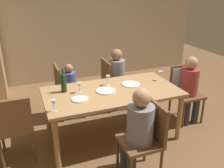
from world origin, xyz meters
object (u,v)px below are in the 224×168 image
Objects in this scene: dining_table at (112,96)px; person_man_guest at (138,128)px; wine_glass_near_left at (79,85)px; chair_far_right at (112,81)px; dinner_plate_guest_left at (106,91)px; person_man_bearded at (118,74)px; chair_far_left at (65,87)px; wine_glass_near_right at (108,78)px; chair_right_end at (184,85)px; chair_near at (147,135)px; wine_glass_far at (160,74)px; chair_left_end at (14,125)px; person_woman_host at (190,85)px; wine_bottle_tall_green at (64,82)px; dinner_plate_host at (131,84)px; person_child_small at (71,85)px; dinner_plate_guest_right at (80,99)px; wine_glass_centre at (54,103)px.

person_man_guest reaches higher than dining_table.
dining_table is 12.74× the size of wine_glass_near_left.
dinner_plate_guest_left is (-0.43, -0.86, 0.22)m from chair_far_right.
person_man_bearded is at bearing -15.32° from person_man_guest.
chair_far_left is 0.99m from dinner_plate_guest_left.
chair_right_end is at bearing -4.21° from wine_glass_near_right.
chair_near is at bearing 38.76° from chair_right_end.
wine_glass_near_left is at bearing -165.55° from wine_glass_near_right.
person_man_bearded is (0.11, -0.00, 0.11)m from chair_far_right.
chair_near is 6.17× the size of wine_glass_far.
dining_table is 6.85× the size of dinner_plate_guest_left.
chair_near is 1.00× the size of chair_left_end.
chair_left_end is at bearing -40.31° from chair_far_left.
person_man_guest is (-1.36, -0.85, 0.01)m from person_woman_host.
person_woman_host is 4.02× the size of dinner_plate_guest_left.
wine_bottle_tall_green is 1.49m from wine_glass_far.
wine_glass_far is (0.85, 0.11, 0.19)m from dining_table.
chair_near is 6.17× the size of wine_glass_near_left.
dinner_plate_guest_left is (-0.43, -0.10, 0.00)m from dinner_plate_host.
chair_near is 1.14m from wine_glass_near_right.
person_child_small is 1.50m from wine_glass_far.
person_man_guest reaches higher than wine_bottle_tall_green.
wine_glass_far is at bearing 0.53° from wine_glass_near_left.
person_child_small is at bearing 70.71° from wine_bottle_tall_green.
wine_glass_near_left reaches higher than dinner_plate_guest_right.
dinner_plate_guest_right is (0.02, -0.99, 0.22)m from chair_far_left.
person_man_bearded reaches higher than wine_glass_far.
chair_left_end is 6.17× the size of wine_glass_near_left.
chair_right_end is 1.15m from person_man_bearded.
person_man_bearded reaches higher than chair_left_end.
chair_far_right is at bearing 90.00° from person_child_small.
wine_glass_centre is (-2.18, -0.45, 0.26)m from chair_right_end.
person_woman_host is at bearing -16.18° from wine_glass_far.
person_child_small is at bearing 134.22° from dinner_plate_host.
person_woman_host is 3.31× the size of wine_bottle_tall_green.
person_man_guest reaches higher than chair_left_end.
person_woman_host is 1.83m from dinner_plate_guest_right.
wine_glass_far is (-0.48, 0.14, 0.21)m from person_woman_host.
wine_bottle_tall_green is 0.66m from wine_glass_near_right.
dinner_plate_guest_left is (-0.94, -0.10, -0.10)m from wine_glass_far.
chair_near is 1.14m from wine_glass_centre.
person_child_small is (-1.73, 0.75, -0.03)m from chair_right_end.
wine_bottle_tall_green is at bearing -58.50° from person_man_bearded.
dinner_plate_guest_right is (-0.84, -0.23, 0.00)m from dinner_plate_host.
chair_near is at bearing -56.14° from wine_bottle_tall_green.
dinner_plate_host is (0.78, 0.01, -0.10)m from wine_glass_near_left.
chair_near is (-0.25, -1.75, 0.00)m from chair_far_right.
person_child_small reaches higher than chair_far_left.
wine_glass_centre is (-0.94, 0.55, 0.32)m from chair_near.
dinner_plate_guest_left is (-0.06, 0.88, 0.11)m from person_man_guest.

